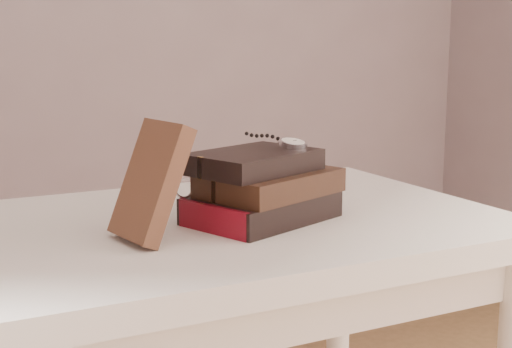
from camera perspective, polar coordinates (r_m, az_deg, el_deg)
name	(u,v)px	position (r m, az deg, el deg)	size (l,w,h in m)	color
table	(189,278)	(1.18, -5.22, -8.07)	(1.00, 0.60, 0.75)	silver
book_stack	(262,188)	(1.14, 0.49, -1.11)	(0.26, 0.22, 0.11)	black
journal	(151,182)	(1.04, -8.16, -0.60)	(0.03, 0.11, 0.17)	#402418
pocket_watch	(290,143)	(1.17, 2.69, 2.45)	(0.06, 0.15, 0.02)	silver
eyeglasses	(192,182)	(1.14, -4.98, -0.63)	(0.12, 0.13, 0.04)	silver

